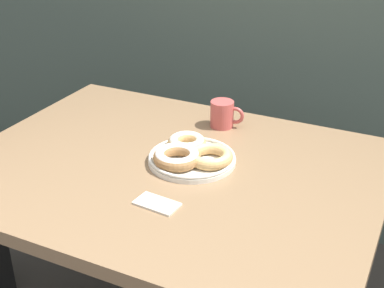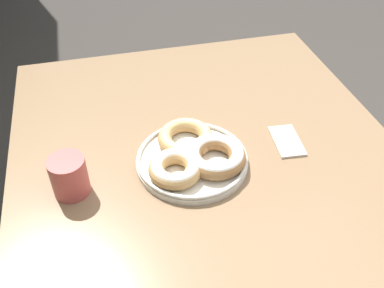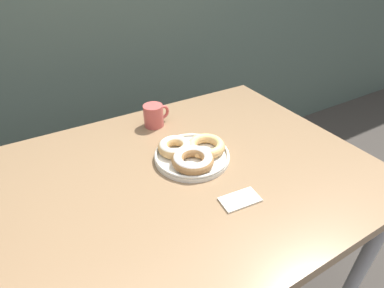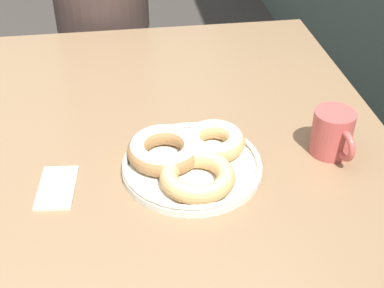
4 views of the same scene
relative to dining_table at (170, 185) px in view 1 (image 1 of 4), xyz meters
The scene contains 4 objects.
dining_table is the anchor object (origin of this frame).
donut_plate 0.12m from the dining_table, 39.71° to the left, with size 0.28×0.26×0.06m.
coffee_mug 0.34m from the dining_table, 83.56° to the left, with size 0.11×0.08×0.09m.
napkin 0.22m from the dining_table, 70.53° to the right, with size 0.12×0.07×0.01m.
Camera 1 is at (0.65, -1.03, 1.49)m, focal length 50.00 mm.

